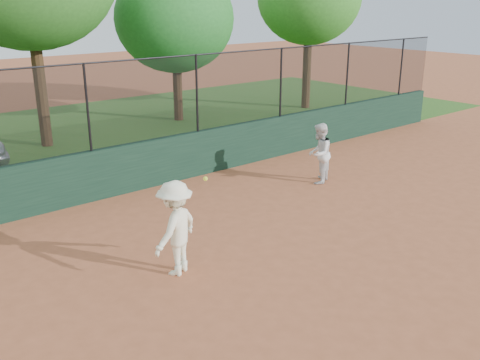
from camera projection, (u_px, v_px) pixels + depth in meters
ground at (289, 294)px, 8.61m from camera, size 80.00×80.00×0.00m
back_wall at (113, 171)px, 12.80m from camera, size 26.00×0.20×1.20m
grass_strip at (29, 145)px, 17.36m from camera, size 36.00×12.00×0.01m
player_second at (319, 153)px, 13.63m from camera, size 0.95×0.88×1.56m
player_main at (176, 228)px, 9.04m from camera, size 1.24×1.01×1.71m
fence_assembly at (107, 104)px, 12.25m from camera, size 26.00×0.06×2.00m
tree_3 at (175, 19)px, 19.83m from camera, size 4.57×4.16×5.79m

